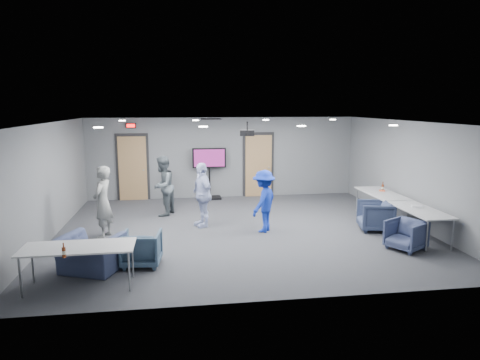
{
  "coord_description": "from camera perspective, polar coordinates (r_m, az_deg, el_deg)",
  "views": [
    {
      "loc": [
        -1.49,
        -10.3,
        3.11
      ],
      "look_at": [
        0.06,
        0.43,
        1.2
      ],
      "focal_mm": 32.0,
      "sensor_mm": 36.0,
      "label": 1
    }
  ],
  "objects": [
    {
      "name": "person_c",
      "position": [
        11.04,
        -5.09,
        -1.96
      ],
      "size": [
        0.73,
        1.06,
        1.67
      ],
      "primitive_type": "imported",
      "rotation": [
        0.0,
        0.0,
        -1.21
      ],
      "color": "silver",
      "rests_on": "floor"
    },
    {
      "name": "tv_stand",
      "position": [
        14.25,
        -4.1,
        1.32
      ],
      "size": [
        1.11,
        0.53,
        1.71
      ],
      "color": "black",
      "rests_on": "floor"
    },
    {
      "name": "hvac_diffuser",
      "position": [
        13.15,
        -3.91,
        8.11
      ],
      "size": [
        0.6,
        0.6,
        0.03
      ],
      "primitive_type": "cube",
      "color": "black",
      "rests_on": "ceiling"
    },
    {
      "name": "snack_box",
      "position": [
        12.59,
        18.41,
        -1.35
      ],
      "size": [
        0.18,
        0.16,
        0.03
      ],
      "primitive_type": "cube",
      "rotation": [
        0.0,
        0.0,
        -0.38
      ],
      "color": "#C24F30",
      "rests_on": "table_right_a"
    },
    {
      "name": "chair_right_b",
      "position": [
        11.27,
        17.59,
        -4.57
      ],
      "size": [
        0.96,
        0.94,
        0.74
      ],
      "primitive_type": "imported",
      "rotation": [
        0.0,
        0.0,
        -1.79
      ],
      "color": "#35405B",
      "rests_on": "floor"
    },
    {
      "name": "bottle_front",
      "position": [
        7.38,
        -22.43,
        -8.89
      ],
      "size": [
        0.06,
        0.06,
        0.24
      ],
      "color": "#632811",
      "rests_on": "table_front_left"
    },
    {
      "name": "chair_front_a",
      "position": [
        8.69,
        -12.99,
        -8.88
      ],
      "size": [
        0.8,
        0.82,
        0.68
      ],
      "primitive_type": "imported",
      "rotation": [
        0.0,
        0.0,
        3.04
      ],
      "color": "#3D5369",
      "rests_on": "floor"
    },
    {
      "name": "downlights",
      "position": [
        10.42,
        0.03,
        7.65
      ],
      "size": [
        6.18,
        3.78,
        0.02
      ],
      "color": "white",
      "rests_on": "ceiling"
    },
    {
      "name": "table_front_left",
      "position": [
        7.89,
        -20.75,
        -8.58
      ],
      "size": [
        1.89,
        0.8,
        0.73
      ],
      "rotation": [
        0.0,
        0.0,
        0.01
      ],
      "color": "silver",
      "rests_on": "floor"
    },
    {
      "name": "person_b",
      "position": [
        12.28,
        -10.26,
        -0.78
      ],
      "size": [
        0.91,
        1.01,
        1.7
      ],
      "primitive_type": "imported",
      "rotation": [
        0.0,
        0.0,
        -1.96
      ],
      "color": "#515B61",
      "rests_on": "floor"
    },
    {
      "name": "person_d",
      "position": [
        10.57,
        3.18,
        -2.82
      ],
      "size": [
        1.04,
        1.14,
        1.54
      ],
      "primitive_type": "imported",
      "rotation": [
        0.0,
        0.0,
        -2.18
      ],
      "color": "#1932A8",
      "rests_on": "floor"
    },
    {
      "name": "wall_front",
      "position": [
        6.71,
        4.95,
        -5.26
      ],
      "size": [
        9.0,
        0.02,
        2.7
      ],
      "primitive_type": "cube",
      "color": "slate",
      "rests_on": "floor"
    },
    {
      "name": "wall_back",
      "position": [
        14.49,
        -2.24,
        3.0
      ],
      "size": [
        9.0,
        0.02,
        2.7
      ],
      "primitive_type": "cube",
      "color": "slate",
      "rests_on": "floor"
    },
    {
      "name": "ceiling",
      "position": [
        10.42,
        0.03,
        7.73
      ],
      "size": [
        9.0,
        9.0,
        0.0
      ],
      "primitive_type": "plane",
      "rotation": [
        3.14,
        0.0,
        0.0
      ],
      "color": "silver",
      "rests_on": "wall_back"
    },
    {
      "name": "bottle_right",
      "position": [
        12.58,
        18.49,
        -0.98
      ],
      "size": [
        0.07,
        0.07,
        0.27
      ],
      "color": "#632811",
      "rests_on": "table_right_a"
    },
    {
      "name": "projector",
      "position": [
        11.04,
        0.99,
        6.32
      ],
      "size": [
        0.42,
        0.39,
        0.36
      ],
      "rotation": [
        0.0,
        0.0,
        -0.18
      ],
      "color": "black",
      "rests_on": "ceiling"
    },
    {
      "name": "door_left",
      "position": [
        14.48,
        -14.1,
        1.58
      ],
      "size": [
        1.06,
        0.17,
        2.24
      ],
      "color": "black",
      "rests_on": "wall_back"
    },
    {
      "name": "table_right_b",
      "position": [
        10.75,
        22.84,
        -3.85
      ],
      "size": [
        0.75,
        1.81,
        0.73
      ],
      "rotation": [
        0.0,
        0.0,
        1.57
      ],
      "color": "silver",
      "rests_on": "floor"
    },
    {
      "name": "table_right_a",
      "position": [
        12.37,
        18.34,
        -1.82
      ],
      "size": [
        0.79,
        1.9,
        0.73
      ],
      "rotation": [
        0.0,
        0.0,
        1.57
      ],
      "color": "silver",
      "rests_on": "floor"
    },
    {
      "name": "exit_sign",
      "position": [
        14.33,
        -14.35,
        7.04
      ],
      "size": [
        0.32,
        0.08,
        0.16
      ],
      "color": "black",
      "rests_on": "wall_back"
    },
    {
      "name": "wrapper",
      "position": [
        10.9,
        22.54,
        -3.27
      ],
      "size": [
        0.27,
        0.23,
        0.05
      ],
      "primitive_type": "cube",
      "rotation": [
        0.0,
        0.0,
        -0.39
      ],
      "color": "silver",
      "rests_on": "table_right_b"
    },
    {
      "name": "chair_right_c",
      "position": [
        10.02,
        21.24,
        -6.84
      ],
      "size": [
        0.97,
        0.96,
        0.65
      ],
      "primitive_type": "imported",
      "rotation": [
        0.0,
        0.0,
        -1.05
      ],
      "color": "#3A4465",
      "rests_on": "floor"
    },
    {
      "name": "wall_right",
      "position": [
        12.05,
        21.73,
        0.87
      ],
      "size": [
        0.02,
        8.0,
        2.7
      ],
      "primitive_type": "cube",
      "color": "slate",
      "rests_on": "floor"
    },
    {
      "name": "chair_front_b",
      "position": [
        8.65,
        -19.34,
        -9.24
      ],
      "size": [
        1.34,
        1.27,
        0.69
      ],
      "primitive_type": "imported",
      "rotation": [
        0.0,
        0.0,
        2.75
      ],
      "color": "#3B4466",
      "rests_on": "floor"
    },
    {
      "name": "wall_left",
      "position": [
        10.88,
        -24.14,
        -0.21
      ],
      "size": [
        0.02,
        8.0,
        2.7
      ],
      "primitive_type": "cube",
      "color": "slate",
      "rests_on": "floor"
    },
    {
      "name": "floor",
      "position": [
        10.86,
        0.03,
        -6.65
      ],
      "size": [
        9.0,
        9.0,
        0.0
      ],
      "primitive_type": "plane",
      "color": "#34363B",
      "rests_on": "ground"
    },
    {
      "name": "door_right",
      "position": [
        14.65,
        2.46,
        1.97
      ],
      "size": [
        1.06,
        0.17,
        2.24
      ],
      "color": "black",
      "rests_on": "wall_back"
    },
    {
      "name": "person_a",
      "position": [
        10.57,
        -17.82,
        -2.82
      ],
      "size": [
        0.56,
        0.71,
        1.71
      ],
      "primitive_type": "imported",
      "rotation": [
        0.0,
        0.0,
        -1.83
      ],
      "color": "gray",
      "rests_on": "floor"
    }
  ]
}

